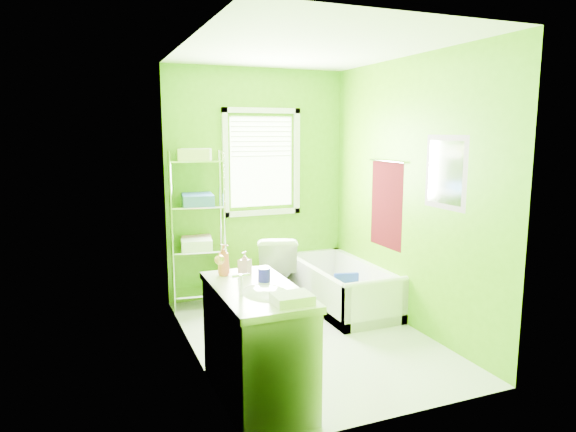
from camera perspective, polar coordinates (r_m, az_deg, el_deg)
name	(u,v)px	position (r m, az deg, el deg)	size (l,w,h in m)	color
ground	(308,337)	(4.92, 2.27, -13.34)	(2.90, 2.90, 0.00)	silver
room_envelope	(309,172)	(4.55, 2.40, 4.94)	(2.14, 2.94, 2.62)	#4D9707
window	(262,157)	(5.88, -2.92, 6.61)	(0.92, 0.05, 1.22)	white
door	(226,272)	(3.36, -6.85, -6.19)	(0.09, 0.80, 2.00)	white
right_wall_decor	(408,192)	(5.07, 13.20, 2.59)	(0.04, 1.48, 1.17)	#43070A
bathtub	(341,292)	(5.71, 5.94, -8.41)	(0.71, 1.52, 0.49)	white
toilet	(277,268)	(5.80, -1.23, -5.74)	(0.43, 0.75, 0.77)	white
vanity	(257,340)	(3.75, -3.45, -13.56)	(0.56, 1.09, 1.06)	silver
wire_shelf_unit	(198,211)	(5.58, -9.94, 0.52)	(0.62, 0.50, 1.72)	silver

